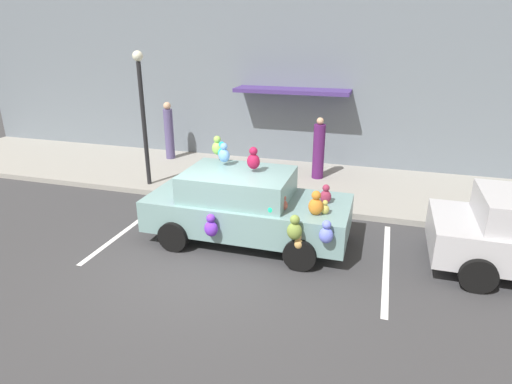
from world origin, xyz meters
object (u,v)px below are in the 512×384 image
(street_lamp_post, at_px, (142,105))
(pedestrian_walking_past, at_px, (319,150))
(pedestrian_near_shopfront, at_px, (169,132))
(teddy_bear_on_sidewalk, at_px, (280,180))
(plush_covered_car, at_px, (246,206))

(street_lamp_post, relative_size, pedestrian_walking_past, 2.02)
(pedestrian_near_shopfront, relative_size, pedestrian_walking_past, 1.06)
(teddy_bear_on_sidewalk, height_order, pedestrian_near_shopfront, pedestrian_near_shopfront)
(plush_covered_car, bearing_deg, street_lamp_post, 148.34)
(plush_covered_car, xyz_separation_m, street_lamp_post, (-3.69, 2.27, 1.61))
(teddy_bear_on_sidewalk, bearing_deg, pedestrian_near_shopfront, 154.72)
(plush_covered_car, distance_m, pedestrian_near_shopfront, 6.51)
(plush_covered_car, height_order, street_lamp_post, street_lamp_post)
(pedestrian_near_shopfront, xyz_separation_m, pedestrian_walking_past, (5.21, -0.63, -0.08))
(plush_covered_car, relative_size, street_lamp_post, 1.17)
(plush_covered_car, relative_size, teddy_bear_on_sidewalk, 6.05)
(pedestrian_near_shopfront, bearing_deg, teddy_bear_on_sidewalk, -25.28)
(pedestrian_near_shopfront, bearing_deg, pedestrian_walking_past, -6.87)
(street_lamp_post, bearing_deg, pedestrian_walking_past, 23.11)
(teddy_bear_on_sidewalk, xyz_separation_m, pedestrian_near_shopfront, (-4.42, 2.09, 0.60))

